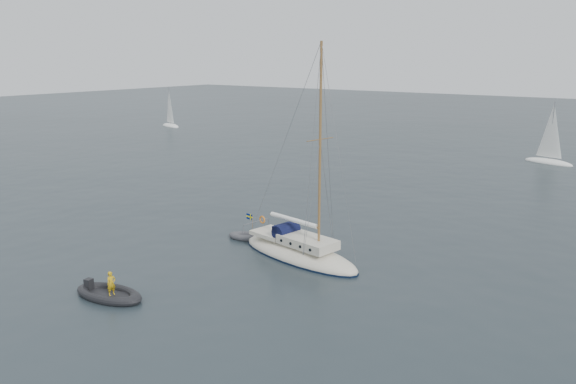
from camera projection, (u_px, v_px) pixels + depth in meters
The scene contains 6 objects.
ground at pixel (309, 267), 31.76m from camera, with size 300.00×300.00×0.00m, color black.
sailboat at pixel (299, 242), 33.07m from camera, with size 9.13×2.74×13.00m.
dinghy at pixel (248, 237), 36.60m from camera, with size 2.69×1.21×0.38m.
rib at pixel (109, 293), 27.69m from camera, with size 3.91×1.78×1.43m.
distant_yacht_c at pixel (551, 135), 61.88m from camera, with size 5.47×2.92×7.24m.
distant_yacht_a at pixel (170, 109), 94.49m from camera, with size 5.32×2.84×7.05m.
Camera 1 is at (16.41, -24.97, 11.64)m, focal length 35.00 mm.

